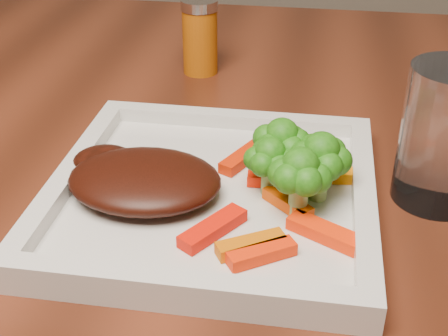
# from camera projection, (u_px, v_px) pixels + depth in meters

# --- Properties ---
(plate) EXTENTS (0.27, 0.27, 0.01)m
(plate) POSITION_uv_depth(u_px,v_px,m) (212.00, 198.00, 0.53)
(plate) COLOR silver
(plate) RESTS_ON dining_table
(steak) EXTENTS (0.13, 0.10, 0.03)m
(steak) POSITION_uv_depth(u_px,v_px,m) (144.00, 180.00, 0.52)
(steak) COLOR #370F08
(steak) RESTS_ON plate
(broccoli_0) EXTENTS (0.07, 0.07, 0.07)m
(broccoli_0) POSITION_uv_depth(u_px,v_px,m) (281.00, 144.00, 0.53)
(broccoli_0) COLOR #176611
(broccoli_0) RESTS_ON plate
(broccoli_1) EXTENTS (0.06, 0.06, 0.06)m
(broccoli_1) POSITION_uv_depth(u_px,v_px,m) (320.00, 164.00, 0.51)
(broccoli_1) COLOR #1A6F12
(broccoli_1) RESTS_ON plate
(broccoli_2) EXTENTS (0.06, 0.06, 0.06)m
(broccoli_2) POSITION_uv_depth(u_px,v_px,m) (299.00, 183.00, 0.49)
(broccoli_2) COLOR #2F7A14
(broccoli_2) RESTS_ON plate
(broccoli_3) EXTENTS (0.05, 0.05, 0.06)m
(broccoli_3) POSITION_uv_depth(u_px,v_px,m) (270.00, 161.00, 0.51)
(broccoli_3) COLOR #206110
(broccoli_3) RESTS_ON plate
(carrot_0) EXTENTS (0.05, 0.04, 0.01)m
(carrot_0) POSITION_uv_depth(u_px,v_px,m) (262.00, 254.00, 0.45)
(carrot_0) COLOR #F22803
(carrot_0) RESTS_ON plate
(carrot_1) EXTENTS (0.06, 0.05, 0.01)m
(carrot_1) POSITION_uv_depth(u_px,v_px,m) (327.00, 233.00, 0.47)
(carrot_1) COLOR #FA2C04
(carrot_1) RESTS_ON plate
(carrot_2) EXTENTS (0.05, 0.06, 0.01)m
(carrot_2) POSITION_uv_depth(u_px,v_px,m) (213.00, 228.00, 0.48)
(carrot_2) COLOR red
(carrot_2) RESTS_ON plate
(carrot_3) EXTENTS (0.06, 0.02, 0.01)m
(carrot_3) POSITION_uv_depth(u_px,v_px,m) (337.00, 175.00, 0.54)
(carrot_3) COLOR orange
(carrot_3) RESTS_ON plate
(carrot_4) EXTENTS (0.04, 0.06, 0.01)m
(carrot_4) POSITION_uv_depth(u_px,v_px,m) (242.00, 158.00, 0.57)
(carrot_4) COLOR red
(carrot_4) RESTS_ON plate
(carrot_5) EXTENTS (0.04, 0.04, 0.01)m
(carrot_5) POSITION_uv_depth(u_px,v_px,m) (288.00, 203.00, 0.51)
(carrot_5) COLOR #F24A03
(carrot_5) RESTS_ON plate
(carrot_6) EXTENTS (0.05, 0.02, 0.01)m
(carrot_6) POSITION_uv_depth(u_px,v_px,m) (276.00, 180.00, 0.54)
(carrot_6) COLOR #FF1E04
(carrot_6) RESTS_ON plate
(spice_shaker) EXTENTS (0.05, 0.05, 0.09)m
(spice_shaker) POSITION_uv_depth(u_px,v_px,m) (200.00, 37.00, 0.77)
(spice_shaker) COLOR #A44D09
(spice_shaker) RESTS_ON dining_table
(drinking_glass) EXTENTS (0.08, 0.08, 0.12)m
(drinking_glass) POSITION_uv_depth(u_px,v_px,m) (446.00, 136.00, 0.51)
(drinking_glass) COLOR white
(drinking_glass) RESTS_ON dining_table
(carrot_7) EXTENTS (0.05, 0.04, 0.01)m
(carrot_7) POSITION_uv_depth(u_px,v_px,m) (251.00, 245.00, 0.46)
(carrot_7) COLOR #CC5D03
(carrot_7) RESTS_ON plate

